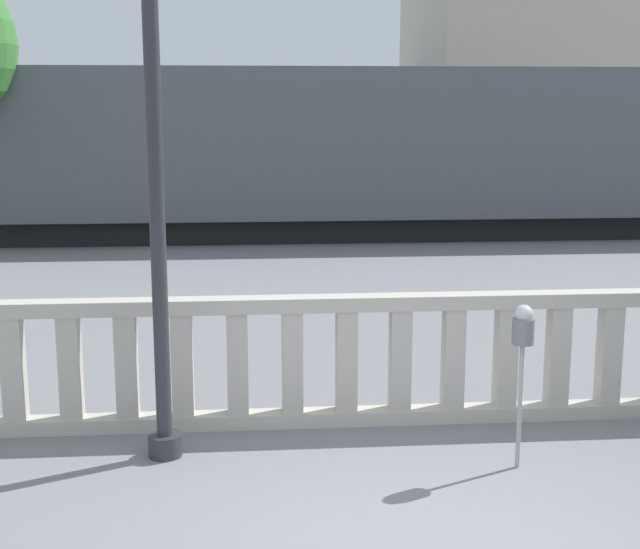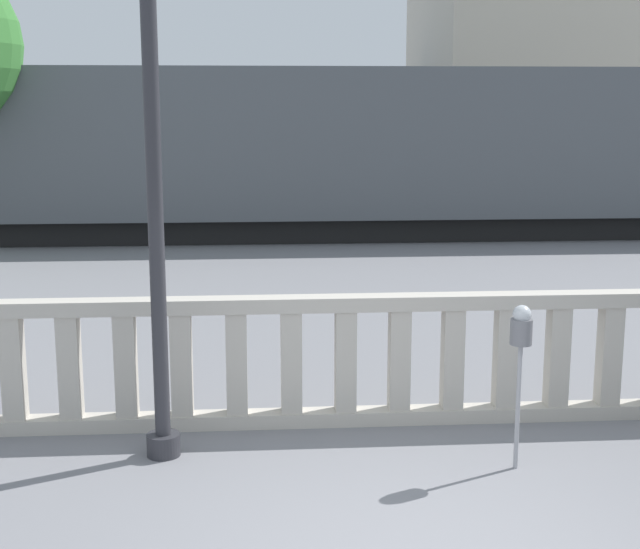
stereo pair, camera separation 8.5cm
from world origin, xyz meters
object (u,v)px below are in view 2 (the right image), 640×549
lamppost (153,136)px  train_near (468,149)px  train_far (398,135)px  parking_meter (521,337)px

lamppost → train_near: size_ratio=0.25×
train_near → train_far: (0.50, 13.41, -0.15)m
lamppost → train_near: bearing=65.9°
train_near → train_far: train_near is taller
lamppost → train_near: (5.90, 13.19, -0.80)m
lamppost → parking_meter: 3.52m
lamppost → train_far: size_ratio=0.23×
parking_meter → lamppost: bearing=170.5°
lamppost → train_far: 27.38m
lamppost → train_far: bearing=76.5°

